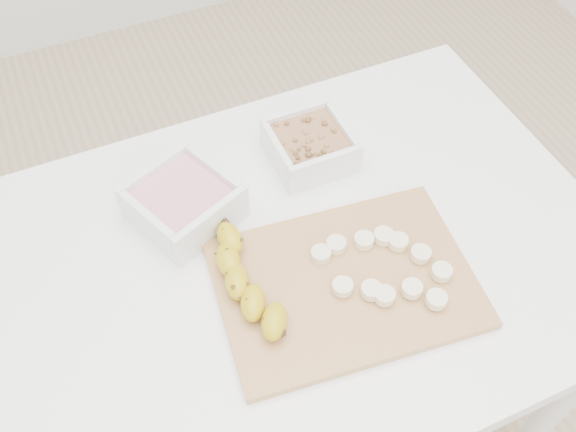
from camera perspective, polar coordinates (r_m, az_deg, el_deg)
name	(u,v)px	position (r m, az deg, el deg)	size (l,w,h in m)	color
ground	(293,424)	(1.68, 0.44, -17.97)	(3.50, 3.50, 0.00)	#C6AD89
table	(295,286)	(1.08, 0.64, -6.20)	(1.00, 0.70, 0.75)	white
bowl_yogurt	(184,202)	(1.03, -9.27, 1.25)	(0.19, 0.19, 0.07)	white
bowl_granola	(310,145)	(1.11, 1.96, 6.29)	(0.13, 0.13, 0.06)	white
cutting_board	(345,283)	(0.97, 5.10, -5.98)	(0.38, 0.27, 0.01)	#B4844B
banana	(248,282)	(0.94, -3.59, -5.91)	(0.06, 0.21, 0.04)	#B39810
banana_slices	(384,266)	(0.97, 8.53, -4.45)	(0.18, 0.18, 0.02)	beige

